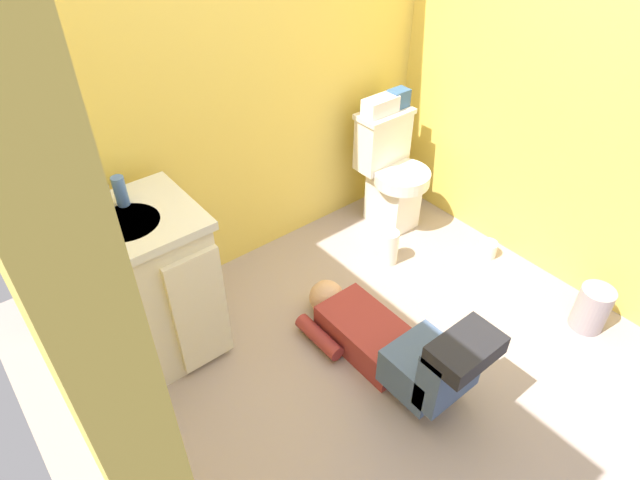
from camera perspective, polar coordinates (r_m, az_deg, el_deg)
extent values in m
cube|color=gray|center=(2.88, 4.19, -10.93)|extent=(2.98, 2.95, 0.04)
cube|color=#E6C652|center=(2.85, -9.13, 18.40)|extent=(2.64, 0.08, 2.40)
cube|color=#E6C652|center=(1.64, -29.02, -3.36)|extent=(0.08, 1.95, 2.40)
cube|color=#E6C652|center=(3.08, 24.19, 17.18)|extent=(0.08, 1.95, 2.40)
cube|color=silver|center=(3.55, 7.70, 4.41)|extent=(0.22, 0.30, 0.38)
cylinder|color=silver|center=(3.41, 8.69, 6.60)|extent=(0.35, 0.35, 0.08)
cube|color=silver|center=(3.44, 6.67, 10.34)|extent=(0.34, 0.17, 0.34)
cube|color=silver|center=(3.35, 6.90, 13.12)|extent=(0.36, 0.19, 0.03)
cube|color=beige|center=(2.67, -18.05, -5.38)|extent=(0.56, 0.48, 0.78)
cube|color=silver|center=(2.42, -19.93, 1.64)|extent=(0.60, 0.52, 0.04)
cylinder|color=silver|center=(2.41, -19.72, 1.33)|extent=(0.28, 0.28, 0.05)
cube|color=beige|center=(2.54, -12.55, -7.49)|extent=(0.26, 0.03, 0.66)
cylinder|color=silver|center=(2.50, -21.50, 4.41)|extent=(0.02, 0.02, 0.10)
cube|color=maroon|center=(2.78, 5.08, -9.93)|extent=(0.29, 0.52, 0.17)
sphere|color=tan|center=(2.94, 0.70, -6.08)|extent=(0.19, 0.19, 0.19)
cube|color=#41567B|center=(2.56, 10.81, -13.10)|extent=(0.31, 0.28, 0.20)
cube|color=#41567B|center=(2.42, 13.64, -13.25)|extent=(0.31, 0.12, 0.32)
cube|color=black|center=(2.28, 15.17, -11.16)|extent=(0.31, 0.19, 0.09)
cylinder|color=maroon|center=(2.80, -0.11, -10.22)|extent=(0.08, 0.30, 0.08)
cube|color=silver|center=(3.30, 6.41, 13.95)|extent=(0.22, 0.11, 0.10)
cube|color=#33598C|center=(3.40, 8.30, 14.63)|extent=(0.12, 0.09, 0.11)
cylinder|color=#3C905B|center=(2.44, -25.45, 2.81)|extent=(0.06, 0.06, 0.13)
cylinder|color=black|center=(2.40, -25.99, 4.41)|extent=(0.02, 0.02, 0.04)
cylinder|color=pink|center=(2.41, -23.02, 2.67)|extent=(0.05, 0.05, 0.10)
cylinder|color=silver|center=(2.45, -22.03, 3.97)|extent=(0.06, 0.06, 0.13)
cylinder|color=#456CB3|center=(2.47, -20.39, 4.88)|extent=(0.05, 0.05, 0.14)
cylinder|color=gray|center=(3.18, 26.85, -6.46)|extent=(0.17, 0.17, 0.26)
cylinder|color=white|center=(3.26, 7.32, -0.75)|extent=(0.11, 0.11, 0.22)
cylinder|color=white|center=(3.48, 17.33, -0.92)|extent=(0.11, 0.11, 0.10)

